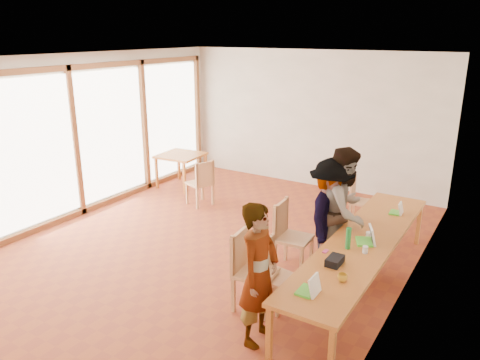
# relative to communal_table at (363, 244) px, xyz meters

# --- Properties ---
(ground) EXTENTS (8.00, 8.00, 0.00)m
(ground) POSITION_rel_communal_table_xyz_m (-2.50, -0.05, -0.70)
(ground) COLOR brown
(ground) RESTS_ON ground
(wall_back) EXTENTS (6.00, 0.10, 3.00)m
(wall_back) POSITION_rel_communal_table_xyz_m (-2.50, 3.95, 0.80)
(wall_back) COLOR silver
(wall_back) RESTS_ON ground
(wall_right) EXTENTS (0.10, 8.00, 3.00)m
(wall_right) POSITION_rel_communal_table_xyz_m (0.50, -0.05, 0.80)
(wall_right) COLOR silver
(wall_right) RESTS_ON ground
(window_wall) EXTENTS (0.10, 8.00, 3.00)m
(window_wall) POSITION_rel_communal_table_xyz_m (-5.46, -0.05, 0.80)
(window_wall) COLOR white
(window_wall) RESTS_ON ground
(ceiling) EXTENTS (6.00, 8.00, 0.04)m
(ceiling) POSITION_rel_communal_table_xyz_m (-2.50, -0.05, 2.32)
(ceiling) COLOR white
(ceiling) RESTS_ON wall_back
(communal_table) EXTENTS (0.80, 4.00, 0.75)m
(communal_table) POSITION_rel_communal_table_xyz_m (0.00, 0.00, 0.00)
(communal_table) COLOR #C27D2B
(communal_table) RESTS_ON ground
(side_table) EXTENTS (0.90, 0.90, 0.75)m
(side_table) POSITION_rel_communal_table_xyz_m (-4.86, 2.27, -0.03)
(side_table) COLOR #C27D2B
(side_table) RESTS_ON ground
(chair_near) EXTENTS (0.47, 0.47, 0.47)m
(chair_near) POSITION_rel_communal_table_xyz_m (-0.90, -0.90, -0.16)
(chair_near) COLOR tan
(chair_near) RESTS_ON ground
(chair_mid) EXTENTS (0.52, 0.52, 0.55)m
(chair_mid) POSITION_rel_communal_table_xyz_m (-1.11, -1.10, -0.07)
(chair_mid) COLOR tan
(chair_mid) RESTS_ON ground
(chair_far) EXTENTS (0.51, 0.51, 0.55)m
(chair_far) POSITION_rel_communal_table_xyz_m (-1.14, 0.08, -0.07)
(chair_far) COLOR tan
(chair_far) RESTS_ON ground
(chair_empty) EXTENTS (0.44, 0.44, 0.45)m
(chair_empty) POSITION_rel_communal_table_xyz_m (-0.83, 2.32, -0.18)
(chair_empty) COLOR tan
(chair_empty) RESTS_ON ground
(chair_spare) EXTENTS (0.56, 0.56, 0.50)m
(chair_spare) POSITION_rel_communal_table_xyz_m (-3.72, 1.52, -0.13)
(chair_spare) COLOR tan
(chair_spare) RESTS_ON ground
(person_near) EXTENTS (0.41, 0.61, 1.66)m
(person_near) POSITION_rel_communal_table_xyz_m (-0.65, -1.63, 0.13)
(person_near) COLOR gray
(person_near) RESTS_ON ground
(person_mid) EXTENTS (0.74, 0.93, 1.86)m
(person_mid) POSITION_rel_communal_table_xyz_m (-0.42, 0.43, 0.23)
(person_mid) COLOR gray
(person_mid) RESTS_ON ground
(person_far) EXTENTS (0.80, 1.19, 1.70)m
(person_far) POSITION_rel_communal_table_xyz_m (-0.59, 0.31, 0.15)
(person_far) COLOR gray
(person_far) RESTS_ON ground
(laptop_near) EXTENTS (0.21, 0.25, 0.21)m
(laptop_near) POSITION_rel_communal_table_xyz_m (-0.06, -1.57, 0.10)
(laptop_near) COLOR #4ECA2F
(laptop_near) RESTS_ON communal_table
(laptop_mid) EXTENTS (0.32, 0.34, 0.23)m
(laptop_mid) POSITION_rel_communal_table_xyz_m (0.08, -0.05, 0.11)
(laptop_mid) COLOR #4ECA2F
(laptop_mid) RESTS_ON communal_table
(laptop_far) EXTENTS (0.19, 0.22, 0.18)m
(laptop_far) POSITION_rel_communal_table_xyz_m (0.15, 1.19, 0.10)
(laptop_far) COLOR #4ECA2F
(laptop_far) RESTS_ON communal_table
(yellow_mug) EXTENTS (0.11, 0.11, 0.09)m
(yellow_mug) POSITION_rel_communal_table_xyz_m (0.14, -1.15, 0.09)
(yellow_mug) COLOR gold
(yellow_mug) RESTS_ON communal_table
(green_bottle) EXTENTS (0.07, 0.07, 0.28)m
(green_bottle) POSITION_rel_communal_table_xyz_m (-0.09, -0.34, 0.19)
(green_bottle) COLOR #1D7B35
(green_bottle) RESTS_ON communal_table
(clear_glass) EXTENTS (0.07, 0.07, 0.09)m
(clear_glass) POSITION_rel_communal_table_xyz_m (0.14, -0.35, 0.09)
(clear_glass) COLOR silver
(clear_glass) RESTS_ON communal_table
(condiment_cup) EXTENTS (0.08, 0.08, 0.06)m
(condiment_cup) POSITION_rel_communal_table_xyz_m (0.03, 0.16, 0.08)
(condiment_cup) COLOR white
(condiment_cup) RESTS_ON communal_table
(pink_phone) EXTENTS (0.05, 0.10, 0.01)m
(pink_phone) POSITION_rel_communal_table_xyz_m (-0.29, -0.58, 0.05)
(pink_phone) COLOR #CA3C81
(pink_phone) RESTS_ON communal_table
(black_pouch) EXTENTS (0.16, 0.26, 0.09)m
(black_pouch) POSITION_rel_communal_table_xyz_m (-0.08, -0.83, 0.09)
(black_pouch) COLOR black
(black_pouch) RESTS_ON communal_table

